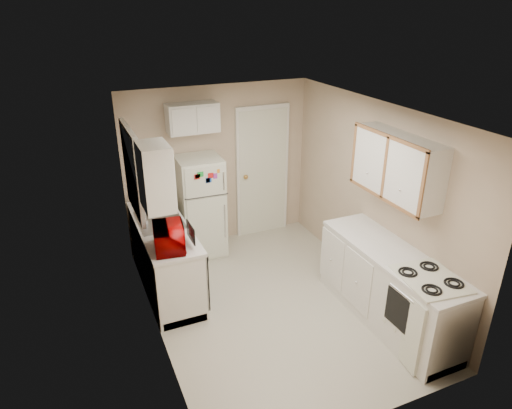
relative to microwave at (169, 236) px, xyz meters
name	(u,v)px	position (x,y,z in m)	size (l,w,h in m)	color
floor	(272,303)	(1.15, -0.29, -1.05)	(3.80, 3.80, 0.00)	beige
ceiling	(275,112)	(1.15, -0.29, 1.35)	(3.80, 3.80, 0.00)	white
wall_left	(151,240)	(-0.25, -0.29, 0.15)	(3.80, 3.80, 0.00)	#BEA78C
wall_right	(374,198)	(2.55, -0.29, 0.15)	(3.80, 3.80, 0.00)	#BEA78C
wall_back	(219,166)	(1.15, 1.61, 0.15)	(2.80, 2.80, 0.00)	#BEA78C
wall_front	(377,312)	(1.15, -2.19, 0.15)	(2.80, 2.80, 0.00)	#BEA78C
left_counter	(165,256)	(0.05, 0.61, -0.60)	(0.60, 1.80, 0.90)	silver
dishwasher	(201,272)	(0.34, 0.01, -0.56)	(0.03, 0.58, 0.72)	black
sink	(160,223)	(0.05, 0.76, -0.19)	(0.54, 0.74, 0.16)	gray
microwave	(169,236)	(0.00, 0.00, 0.00)	(0.27, 0.49, 0.33)	#940101
soap_bottle	(150,205)	(0.00, 1.07, -0.05)	(0.07, 0.08, 0.17)	silver
window_blinds	(133,171)	(-0.21, 0.76, 0.55)	(0.10, 0.98, 1.08)	silver
upper_cabinet_left	(155,177)	(-0.10, -0.07, 0.75)	(0.30, 0.45, 0.70)	silver
refrigerator	(201,207)	(0.76, 1.30, -0.31)	(0.61, 0.59, 1.48)	beige
cabinet_over_fridge	(192,118)	(0.75, 1.46, 0.95)	(0.70, 0.30, 0.40)	silver
interior_door	(262,172)	(1.85, 1.57, -0.03)	(0.86, 0.06, 2.08)	beige
right_counter	(389,287)	(2.25, -1.09, -0.60)	(0.60, 2.00, 0.90)	silver
stove	(423,318)	(2.24, -1.66, -0.63)	(0.56, 0.69, 0.83)	beige
upper_cabinet_right	(397,166)	(2.40, -0.79, 0.75)	(0.30, 1.20, 0.70)	silver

